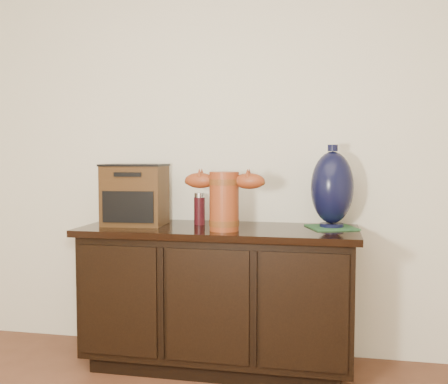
% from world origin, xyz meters
% --- Properties ---
extents(sideboard, '(1.46, 0.56, 0.75)m').
position_xyz_m(sideboard, '(0.00, 2.23, 0.39)').
color(sideboard, black).
rests_on(sideboard, ground).
extents(terracotta_vessel, '(0.42, 0.16, 0.30)m').
position_xyz_m(terracotta_vessel, '(0.05, 2.11, 0.92)').
color(terracotta_vessel, '#923E1A').
rests_on(terracotta_vessel, sideboard).
extents(tv_radio, '(0.35, 0.29, 0.33)m').
position_xyz_m(tv_radio, '(-0.47, 2.24, 0.92)').
color(tv_radio, '#3D250F').
rests_on(tv_radio, sideboard).
extents(green_mat, '(0.30, 0.30, 0.01)m').
position_xyz_m(green_mat, '(0.59, 2.32, 0.76)').
color(green_mat, '#295C31').
rests_on(green_mat, sideboard).
extents(lamp_base, '(0.28, 0.28, 0.43)m').
position_xyz_m(lamp_base, '(0.59, 2.32, 0.97)').
color(lamp_base, black).
rests_on(lamp_base, green_mat).
extents(spray_can, '(0.06, 0.06, 0.18)m').
position_xyz_m(spray_can, '(-0.13, 2.31, 0.84)').
color(spray_can, '#5C0F19').
rests_on(spray_can, sideboard).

